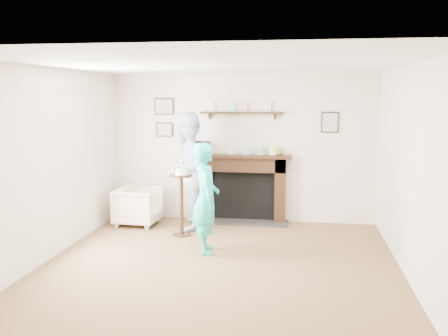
{
  "coord_description": "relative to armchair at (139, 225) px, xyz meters",
  "views": [
    {
      "loc": [
        0.98,
        -5.88,
        2.14
      ],
      "look_at": [
        -0.06,
        0.9,
        1.14
      ],
      "focal_mm": 40.0,
      "sensor_mm": 36.0,
      "label": 1
    }
  ],
  "objects": [
    {
      "name": "ground",
      "position": [
        1.66,
        -1.9,
        0.0
      ],
      "size": [
        5.0,
        5.0,
        0.0
      ],
      "primitive_type": "plane",
      "color": "brown",
      "rests_on": "ground"
    },
    {
      "name": "room_shell",
      "position": [
        1.66,
        -1.21,
        1.62
      ],
      "size": [
        4.54,
        5.02,
        2.52
      ],
      "color": "beige",
      "rests_on": "ground"
    },
    {
      "name": "armchair",
      "position": [
        0.0,
        0.0,
        0.0
      ],
      "size": [
        0.73,
        0.71,
        0.63
      ],
      "primitive_type": "imported",
      "rotation": [
        0.0,
        0.0,
        1.52
      ],
      "color": "tan",
      "rests_on": "ground"
    },
    {
      "name": "man",
      "position": [
        0.85,
        -0.13,
        0.0
      ],
      "size": [
        0.74,
        0.93,
        1.89
      ],
      "primitive_type": "imported",
      "rotation": [
        0.0,
        0.0,
        -1.55
      ],
      "color": "silver",
      "rests_on": "ground"
    },
    {
      "name": "woman",
      "position": [
        1.39,
        -1.26,
        0.0
      ],
      "size": [
        0.51,
        0.63,
        1.51
      ],
      "primitive_type": "imported",
      "rotation": [
        0.0,
        0.0,
        1.87
      ],
      "color": "#21BFAF",
      "rests_on": "ground"
    },
    {
      "name": "pedestal_table",
      "position": [
        0.86,
        -0.5,
        0.67
      ],
      "size": [
        0.34,
        0.34,
        1.09
      ],
      "color": "black",
      "rests_on": "ground"
    }
  ]
}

